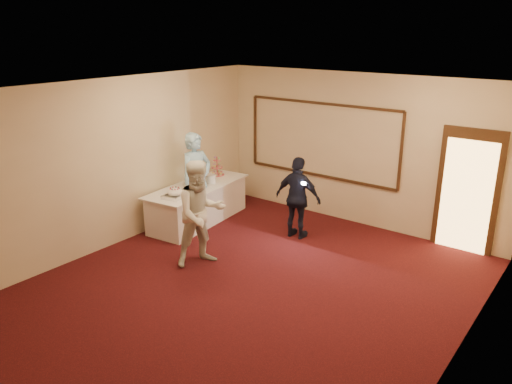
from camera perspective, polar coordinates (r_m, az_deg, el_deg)
floor at (r=7.77m, az=-0.87°, el=-11.01°), size 7.00×7.00×0.00m
room_walls at (r=7.00m, az=-0.95°, el=3.58°), size 6.04×7.04×3.02m
wall_molding at (r=10.35m, az=7.45°, el=5.89°), size 3.45×0.04×1.55m
doorway at (r=9.42m, az=23.00°, el=0.02°), size 1.05×0.07×2.20m
buffet_table at (r=10.23m, az=-6.63°, el=-1.30°), size 1.18×2.49×0.77m
pavlova_tray at (r=9.44m, az=-9.24°, el=-0.17°), size 0.42×0.51×0.18m
cupcake_stand at (r=10.74m, az=-4.47°, el=2.76°), size 0.31×0.31×0.45m
plate_stack_a at (r=10.06m, az=-6.88°, el=1.11°), size 0.18×0.18×0.15m
plate_stack_b at (r=10.21m, az=-5.19°, el=1.50°), size 0.21×0.21×0.18m
tart at (r=9.78m, az=-6.62°, el=0.30°), size 0.30×0.30×0.06m
man at (r=9.86m, az=-6.80°, el=1.36°), size 0.54×0.74×1.89m
woman at (r=8.25m, az=-6.33°, el=-2.45°), size 0.98×1.07×1.79m
guest at (r=9.31m, az=4.83°, el=-0.69°), size 0.94×0.45×1.56m
camera_flash at (r=8.93m, az=5.47°, el=0.99°), size 0.08×0.05×0.05m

